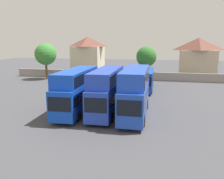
% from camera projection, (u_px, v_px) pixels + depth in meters
% --- Properties ---
extents(ground, '(140.00, 140.00, 0.00)m').
position_uv_depth(ground, '(130.00, 86.00, 44.15)').
color(ground, '#424247').
extents(depot_boundary_wall, '(56.00, 0.50, 1.80)m').
position_uv_depth(depot_boundary_wall, '(135.00, 76.00, 50.93)').
color(depot_boundary_wall, gray).
rests_on(depot_boundary_wall, ground).
extents(bus_1, '(3.15, 10.77, 4.91)m').
position_uv_depth(bus_1, '(77.00, 88.00, 27.26)').
color(bus_1, blue).
rests_on(bus_1, ground).
extents(bus_2, '(2.88, 10.19, 5.03)m').
position_uv_depth(bus_2, '(107.00, 89.00, 26.55)').
color(bus_2, '#2140BD').
rests_on(bus_2, ground).
extents(bus_3, '(2.83, 10.64, 5.20)m').
position_uv_depth(bus_3, '(135.00, 90.00, 25.65)').
color(bus_3, blue).
rests_on(bus_3, ground).
extents(bus_4, '(2.58, 10.62, 3.52)m').
position_uv_depth(bus_4, '(106.00, 76.00, 42.19)').
color(bus_4, blue).
rests_on(bus_4, ground).
extents(bus_5, '(3.24, 11.06, 3.53)m').
position_uv_depth(bus_5, '(130.00, 77.00, 40.94)').
color(bus_5, blue).
rests_on(bus_5, ground).
extents(bus_6, '(2.94, 10.53, 3.40)m').
position_uv_depth(bus_6, '(145.00, 79.00, 40.16)').
color(bus_6, blue).
rests_on(bus_6, ground).
extents(house_terrace_left, '(7.56, 7.51, 9.43)m').
position_uv_depth(house_terrace_left, '(88.00, 55.00, 62.11)').
color(house_terrace_left, beige).
rests_on(house_terrace_left, ground).
extents(house_terrace_centre, '(8.41, 6.86, 9.05)m').
position_uv_depth(house_terrace_centre, '(198.00, 57.00, 55.79)').
color(house_terrace_centre, '#C6B293').
rests_on(house_terrace_centre, ground).
extents(tree_left_of_lot, '(4.66, 4.66, 7.77)m').
position_uv_depth(tree_left_of_lot, '(46.00, 54.00, 51.42)').
color(tree_left_of_lot, brown).
rests_on(tree_left_of_lot, ground).
extents(tree_behind_wall, '(4.45, 4.45, 7.12)m').
position_uv_depth(tree_behind_wall, '(146.00, 57.00, 52.10)').
color(tree_behind_wall, brown).
rests_on(tree_behind_wall, ground).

